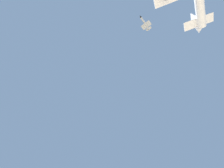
% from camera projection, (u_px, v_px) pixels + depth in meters
% --- Properties ---
extents(chase_jet_left_wing, '(15.22, 8.35, 4.00)m').
position_uv_depth(chase_jet_left_wing, '(145.00, 24.00, 136.17)').
color(chase_jet_left_wing, '#999EA3').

